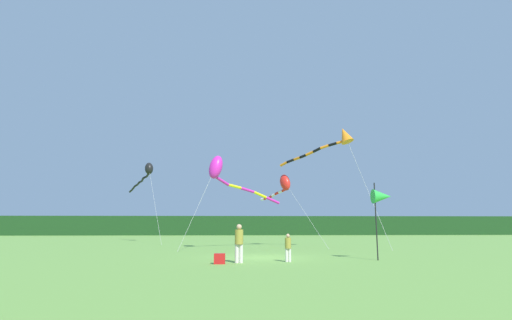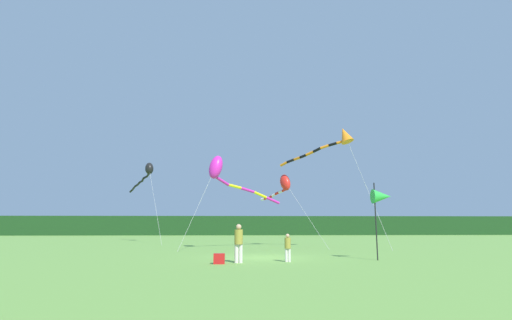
% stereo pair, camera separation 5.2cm
% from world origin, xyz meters
% --- Properties ---
extents(ground_plane, '(120.00, 120.00, 0.00)m').
position_xyz_m(ground_plane, '(0.00, 0.00, 0.00)').
color(ground_plane, '#6B9E42').
extents(distant_treeline, '(108.00, 3.26, 3.09)m').
position_xyz_m(distant_treeline, '(0.00, 45.00, 1.54)').
color(distant_treeline, '#193D19').
rests_on(distant_treeline, ground).
extents(person_adult, '(0.37, 0.37, 1.68)m').
position_xyz_m(person_adult, '(-1.24, -2.91, 0.94)').
color(person_adult, silver).
rests_on(person_adult, ground).
extents(person_child, '(0.28, 0.28, 1.25)m').
position_xyz_m(person_child, '(0.99, -2.54, 0.70)').
color(person_child, silver).
rests_on(person_child, ground).
extents(cooler_box, '(0.48, 0.35, 0.44)m').
position_xyz_m(cooler_box, '(-2.07, -3.26, 0.22)').
color(cooler_box, red).
rests_on(cooler_box, ground).
extents(banner_flag_pole, '(0.90, 0.70, 3.67)m').
position_xyz_m(banner_flag_pole, '(5.68, -1.92, 2.98)').
color(banner_flag_pole, black).
rests_on(banner_flag_pole, ground).
extents(kite_orange, '(6.71, 5.36, 8.78)m').
position_xyz_m(kite_orange, '(6.08, 6.98, 7.87)').
color(kite_orange, '#B2B2B2').
rests_on(kite_orange, ground).
extents(kite_magenta, '(7.15, 6.00, 6.54)m').
position_xyz_m(kite_magenta, '(-2.41, 6.71, 5.37)').
color(kite_magenta, '#B2B2B2').
rests_on(kite_magenta, ground).
extents(kite_black, '(5.52, 9.88, 7.78)m').
position_xyz_m(kite_black, '(-10.12, 17.95, 6.76)').
color(kite_black, '#B2B2B2').
rests_on(kite_black, ground).
extents(kite_red, '(4.27, 6.74, 5.86)m').
position_xyz_m(kite_red, '(2.48, 10.65, 4.89)').
color(kite_red, '#B2B2B2').
rests_on(kite_red, ground).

